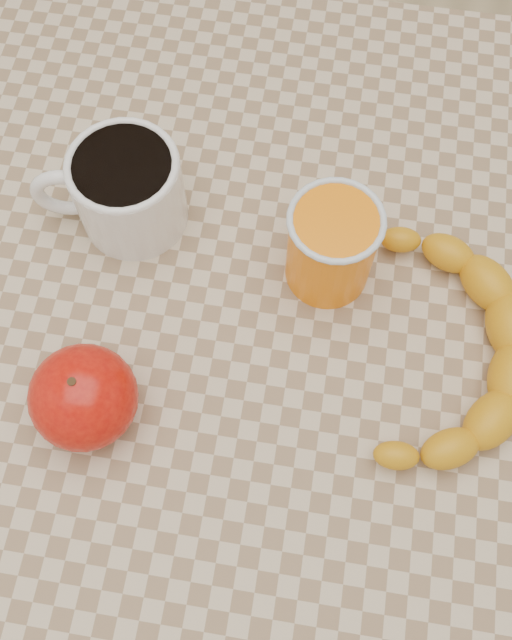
# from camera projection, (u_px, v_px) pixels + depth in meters

# --- Properties ---
(ground) EXTENTS (3.00, 3.00, 0.00)m
(ground) POSITION_uv_depth(u_px,v_px,m) (256.00, 483.00, 1.31)
(ground) COLOR tan
(ground) RESTS_ON ground
(table) EXTENTS (0.80, 0.80, 0.75)m
(table) POSITION_uv_depth(u_px,v_px,m) (256.00, 362.00, 0.70)
(table) COLOR #C5AD8B
(table) RESTS_ON ground
(coffee_mug) EXTENTS (0.14, 0.11, 0.08)m
(coffee_mug) POSITION_uv_depth(u_px,v_px,m) (125.00, 188.00, 0.62)
(coffee_mug) COLOR white
(coffee_mug) RESTS_ON table
(orange_juice_glass) EXTENTS (0.08, 0.08, 0.09)m
(orange_juice_glass) POSITION_uv_depth(u_px,v_px,m) (331.00, 246.00, 0.60)
(orange_juice_glass) COLOR orange
(orange_juice_glass) RESTS_ON table
(apple) EXTENTS (0.09, 0.09, 0.08)m
(apple) POSITION_uv_depth(u_px,v_px,m) (84.00, 397.00, 0.55)
(apple) COLOR #9F0805
(apple) RESTS_ON table
(banana) EXTENTS (0.24, 0.30, 0.04)m
(banana) POSITION_uv_depth(u_px,v_px,m) (447.00, 350.00, 0.59)
(banana) COLOR orange
(banana) RESTS_ON table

